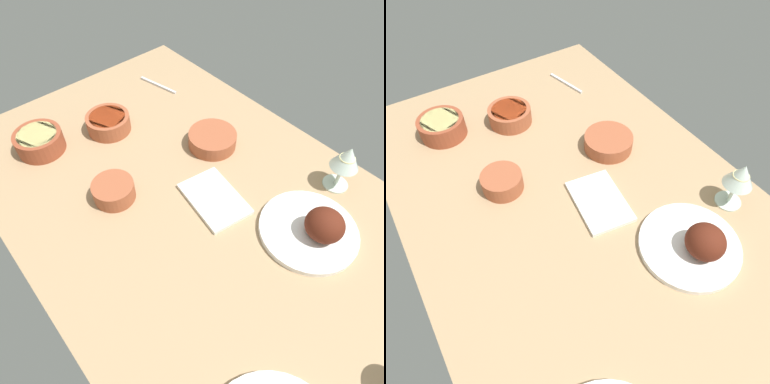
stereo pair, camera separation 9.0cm
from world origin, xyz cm
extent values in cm
cube|color=tan|center=(0.00, 0.00, 2.00)|extent=(140.00, 90.00, 4.00)
cylinder|color=white|center=(28.04, 14.51, 4.80)|extent=(24.84, 24.84, 1.60)
ellipsoid|color=#511E11|center=(30.81, 15.37, 9.53)|extent=(9.55, 9.13, 8.54)
cylinder|color=#A35133|center=(-13.88, -15.97, 6.58)|extent=(11.43, 11.43, 5.16)
cylinder|color=#D6BC70|center=(-13.88, -15.97, 8.66)|extent=(9.37, 9.37, 1.00)
cylinder|color=#A35133|center=(-38.81, -1.75, 6.68)|extent=(13.86, 13.86, 5.36)
cylinder|color=#9E3314|center=(-38.81, -1.75, 8.86)|extent=(11.36, 11.36, 1.00)
cylinder|color=brown|center=(-44.61, -22.47, 7.08)|extent=(14.30, 14.30, 6.16)
cylinder|color=#DBCC7A|center=(-44.61, -22.47, 9.66)|extent=(11.72, 11.72, 1.00)
cylinder|color=#A35133|center=(-11.46, 18.29, 6.27)|extent=(14.83, 14.83, 4.54)
cylinder|color=brown|center=(-11.46, 18.29, 8.04)|extent=(12.16, 12.16, 1.00)
cylinder|color=silver|center=(23.32, 33.46, 4.25)|extent=(7.00, 7.00, 0.50)
cylinder|color=silver|center=(23.32, 33.46, 8.00)|extent=(1.00, 1.00, 7.00)
cone|color=silver|center=(23.32, 33.46, 14.75)|extent=(7.60, 7.60, 6.50)
cylinder|color=beige|center=(23.32, 33.46, 13.30)|extent=(4.18, 4.18, 2.80)
cube|color=white|center=(4.91, 3.81, 4.60)|extent=(20.51, 15.46, 1.20)
cube|color=silver|center=(-47.69, 24.94, 4.40)|extent=(16.15, 4.45, 0.80)
camera|label=1|loc=(44.92, -39.16, 79.19)|focal=32.56mm
camera|label=2|loc=(50.30, -31.95, 79.19)|focal=32.56mm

